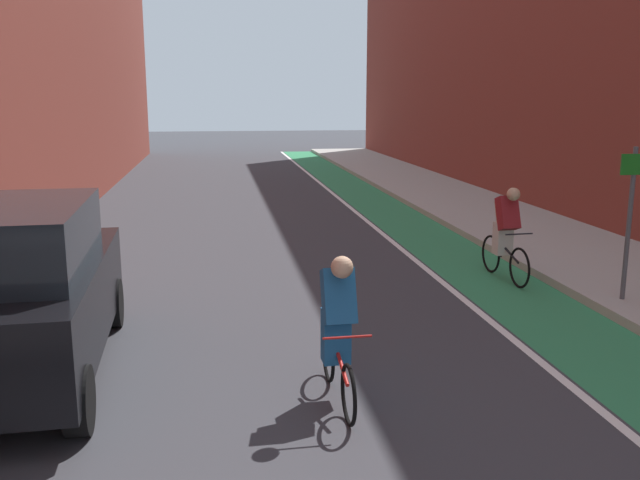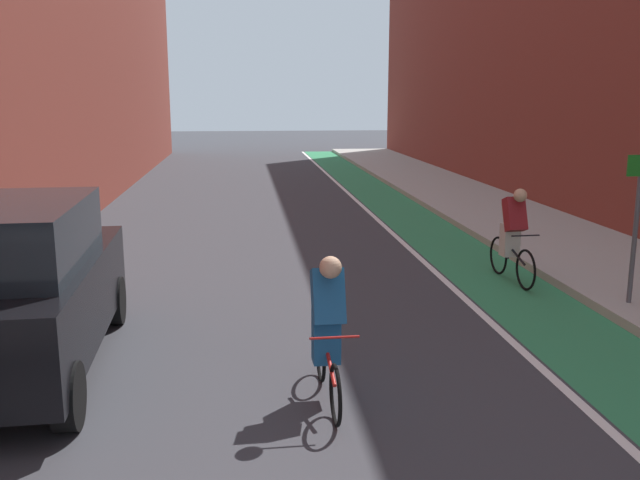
# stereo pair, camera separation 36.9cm
# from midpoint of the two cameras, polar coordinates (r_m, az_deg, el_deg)

# --- Properties ---
(ground_plane) EXTENTS (97.10, 97.10, 0.00)m
(ground_plane) POSITION_cam_midpoint_polar(r_m,az_deg,el_deg) (15.62, -5.09, 0.31)
(ground_plane) COLOR #38383D
(bike_lane_paint) EXTENTS (1.60, 44.14, 0.00)m
(bike_lane_paint) POSITION_cam_midpoint_polar(r_m,az_deg,el_deg) (18.12, 5.79, 1.89)
(bike_lane_paint) COLOR #2D8451
(bike_lane_paint) RESTS_ON ground
(lane_divider_stripe) EXTENTS (0.12, 44.14, 0.00)m
(lane_divider_stripe) POSITION_cam_midpoint_polar(r_m,az_deg,el_deg) (17.92, 3.00, 1.83)
(lane_divider_stripe) COLOR white
(lane_divider_stripe) RESTS_ON ground
(sidewalk_right) EXTENTS (3.19, 44.14, 0.14)m
(sidewalk_right) POSITION_cam_midpoint_polar(r_m,az_deg,el_deg) (18.85, 12.87, 2.25)
(sidewalk_right) COLOR #A8A59E
(sidewalk_right) RESTS_ON ground
(parked_suv_black) EXTENTS (2.00, 4.31, 1.98)m
(parked_suv_black) POSITION_cam_midpoint_polar(r_m,az_deg,el_deg) (8.34, -24.95, -3.78)
(parked_suv_black) COLOR black
(parked_suv_black) RESTS_ON ground
(cyclist_mid) EXTENTS (0.48, 1.65, 1.58)m
(cyclist_mid) POSITION_cam_midpoint_polar(r_m,az_deg,el_deg) (7.05, -0.05, -6.85)
(cyclist_mid) COLOR black
(cyclist_mid) RESTS_ON ground
(cyclist_trailing) EXTENTS (0.48, 1.72, 1.62)m
(cyclist_trailing) POSITION_cam_midpoint_polar(r_m,az_deg,el_deg) (12.10, 14.23, 0.72)
(cyclist_trailing) COLOR black
(cyclist_trailing) RESTS_ON ground
(street_sign_post) EXTENTS (0.44, 0.07, 2.25)m
(street_sign_post) POSITION_cam_midpoint_polar(r_m,az_deg,el_deg) (10.88, 23.38, 2.38)
(street_sign_post) COLOR #4C4C51
(street_sign_post) RESTS_ON sidewalk_right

